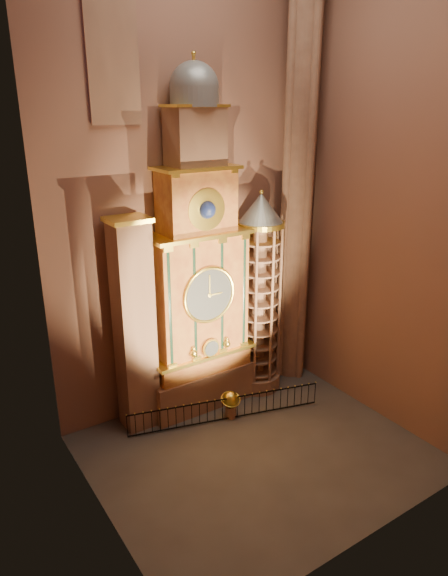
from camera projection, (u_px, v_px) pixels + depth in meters
floor at (257, 452)px, 22.99m from camera, size 14.00×14.00×0.00m
wall_back at (185, 188)px, 23.99m from camera, size 22.00×0.00×22.00m
wall_left at (82, 233)px, 15.64m from camera, size 0.00×22.00×22.00m
wall_right at (388, 192)px, 22.91m from camera, size 0.00×22.00×22.00m
astronomical_clock at (198, 282)px, 24.63m from camera, size 5.60×2.41×16.70m
portrait_tower at (134, 326)px, 23.40m from camera, size 1.80×1.60×10.20m
stair_turret at (259, 296)px, 26.72m from camera, size 2.50×2.50×10.80m
gothic_pier at (298, 181)px, 26.37m from camera, size 2.04×2.04×22.00m
stained_glass_window at (113, 56)px, 20.40m from camera, size 2.20×0.14×5.20m
celestial_globe at (231, 402)px, 25.29m from camera, size 1.21×1.18×1.42m
iron_railing at (226, 409)px, 25.11m from camera, size 9.30×2.68×1.18m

